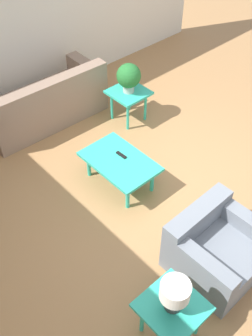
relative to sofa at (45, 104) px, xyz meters
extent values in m
plane|color=#A87A4C|center=(-2.32, -0.27, -0.31)|extent=(14.00, 14.00, 0.00)
cube|color=silver|center=(0.74, -0.27, 1.04)|extent=(0.12, 7.20, 2.70)
cube|color=gray|center=(0.05, 0.00, -0.10)|extent=(0.89, 1.91, 0.42)
cube|color=gray|center=(-0.26, 0.01, 0.31)|extent=(0.27, 1.89, 0.39)
cube|color=gray|center=(0.02, -0.84, 0.24)|extent=(0.83, 0.23, 0.26)
cube|color=slate|center=(-3.41, 0.11, -0.12)|extent=(0.86, 0.90, 0.38)
cube|color=slate|center=(-3.08, 0.12, 0.22)|extent=(0.21, 0.89, 0.29)
cube|color=slate|center=(-3.41, 0.48, 0.16)|extent=(0.85, 0.17, 0.19)
cube|color=slate|center=(-3.40, -0.25, 0.16)|extent=(0.85, 0.17, 0.19)
cube|color=#2DB79E|center=(-1.77, 0.05, 0.06)|extent=(0.97, 0.63, 0.04)
cylinder|color=#2DB79E|center=(-2.15, -0.16, -0.13)|extent=(0.05, 0.05, 0.36)
cylinder|color=#2DB79E|center=(-1.39, -0.16, -0.13)|extent=(0.05, 0.05, 0.36)
cylinder|color=#2DB79E|center=(-2.15, 0.26, -0.13)|extent=(0.05, 0.05, 0.36)
cylinder|color=#2DB79E|center=(-1.39, 0.26, -0.13)|extent=(0.05, 0.05, 0.36)
cube|color=#2DB79E|center=(-0.83, -0.97, 0.17)|extent=(0.54, 0.54, 0.04)
cylinder|color=#2DB79E|center=(-1.01, -1.15, -0.08)|extent=(0.04, 0.04, 0.47)
cylinder|color=#2DB79E|center=(-0.64, -1.15, -0.08)|extent=(0.04, 0.04, 0.47)
cylinder|color=#2DB79E|center=(-1.01, -0.79, -0.08)|extent=(0.04, 0.04, 0.47)
cylinder|color=#2DB79E|center=(-0.64, -0.79, -0.08)|extent=(0.04, 0.04, 0.47)
cube|color=#2DB79E|center=(-3.57, 1.02, 0.17)|extent=(0.54, 0.54, 0.04)
cylinder|color=#2DB79E|center=(-3.75, 0.84, -0.08)|extent=(0.04, 0.04, 0.47)
cylinder|color=#2DB79E|center=(-3.38, 0.84, -0.08)|extent=(0.04, 0.04, 0.47)
cylinder|color=#2DB79E|center=(-3.38, 1.20, -0.08)|extent=(0.04, 0.04, 0.47)
cylinder|color=#B2ADA3|center=(-0.83, -0.97, 0.25)|extent=(0.17, 0.17, 0.11)
sphere|color=#236B2D|center=(-0.83, -0.97, 0.46)|extent=(0.36, 0.36, 0.36)
cylinder|color=#333333|center=(-3.57, 1.02, 0.28)|extent=(0.15, 0.15, 0.19)
cylinder|color=white|center=(-3.57, 1.02, 0.46)|extent=(0.26, 0.26, 0.16)
cube|color=black|center=(-1.72, -0.03, 0.09)|extent=(0.16, 0.05, 0.02)
camera|label=1|loc=(-4.49, 2.40, 3.44)|focal=42.00mm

